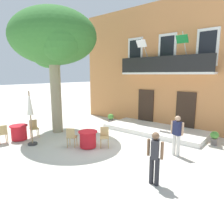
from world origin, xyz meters
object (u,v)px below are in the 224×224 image
at_px(cafe_table_near_tree, 88,139).
at_px(cafe_chair_near_tree_0, 104,136).
at_px(ground_planter_right, 214,137).
at_px(cafe_chair_middle_0, 34,127).
at_px(plane_tree, 53,40).
at_px(ground_planter_left, 111,118).
at_px(cafe_chair_middle_1, 3,133).
at_px(pedestrian_near_entrance, 155,155).
at_px(cafe_chair_near_tree_1, 71,136).
at_px(pedestrian_mid_plaza, 177,133).
at_px(cafe_umbrella, 30,110).
at_px(cafe_table_middle, 19,132).

distance_m(cafe_table_near_tree, cafe_chair_near_tree_0, 0.77).
distance_m(cafe_chair_near_tree_0, ground_planter_right, 5.16).
relative_size(cafe_chair_near_tree_0, cafe_chair_middle_0, 1.00).
xyz_separation_m(plane_tree, cafe_chair_near_tree_0, (3.82, -0.16, -4.57)).
bearing_deg(cafe_table_near_tree, ground_planter_left, 116.92).
distance_m(cafe_chair_middle_1, pedestrian_near_entrance, 7.47).
distance_m(cafe_chair_near_tree_1, ground_planter_right, 6.66).
bearing_deg(plane_tree, ground_planter_left, 70.55).
distance_m(ground_planter_left, ground_planter_right, 6.44).
bearing_deg(ground_planter_left, cafe_table_near_tree, -63.08).
relative_size(cafe_chair_near_tree_0, pedestrian_mid_plaza, 0.55).
distance_m(cafe_table_near_tree, cafe_umbrella, 2.99).
relative_size(cafe_umbrella, pedestrian_mid_plaza, 1.53).
bearing_deg(cafe_table_middle, cafe_chair_near_tree_1, 19.49).
height_order(cafe_chair_near_tree_0, pedestrian_near_entrance, pedestrian_near_entrance).
xyz_separation_m(cafe_table_middle, cafe_chair_middle_1, (-0.07, -0.75, 0.14)).
xyz_separation_m(cafe_chair_middle_1, pedestrian_mid_plaza, (6.99, 3.87, 0.41)).
xyz_separation_m(cafe_chair_middle_0, pedestrian_mid_plaza, (6.79, 2.38, 0.41)).
bearing_deg(cafe_table_near_tree, cafe_chair_middle_0, -167.63).
bearing_deg(cafe_table_near_tree, cafe_umbrella, -148.33).
xyz_separation_m(cafe_table_middle, pedestrian_mid_plaza, (6.92, 3.12, 0.55)).
height_order(cafe_umbrella, ground_planter_right, cafe_umbrella).
bearing_deg(cafe_umbrella, cafe_table_middle, -177.26).
bearing_deg(cafe_chair_middle_1, plane_tree, 85.43).
distance_m(plane_tree, cafe_umbrella, 4.17).
bearing_deg(ground_planter_right, cafe_chair_near_tree_1, -137.96).
xyz_separation_m(cafe_chair_near_tree_1, ground_planter_left, (-1.50, 4.59, -0.15)).
xyz_separation_m(cafe_chair_middle_0, ground_planter_left, (1.24, 4.86, -0.15)).
relative_size(cafe_chair_near_tree_0, ground_planter_left, 1.37).
xyz_separation_m(cafe_table_near_tree, pedestrian_mid_plaza, (3.45, 1.65, 0.55)).
bearing_deg(ground_planter_right, pedestrian_mid_plaza, -110.89).
height_order(cafe_umbrella, pedestrian_near_entrance, cafe_umbrella).
bearing_deg(cafe_chair_middle_1, cafe_umbrella, 33.07).
distance_m(cafe_umbrella, pedestrian_near_entrance, 6.17).
distance_m(cafe_table_near_tree, pedestrian_near_entrance, 3.95).
xyz_separation_m(cafe_chair_near_tree_0, ground_planter_left, (-2.61, 3.58, -0.15)).
height_order(cafe_chair_middle_1, pedestrian_mid_plaza, pedestrian_mid_plaza).
bearing_deg(plane_tree, pedestrian_mid_plaza, 7.89).
height_order(pedestrian_near_entrance, pedestrian_mid_plaza, pedestrian_mid_plaza).
relative_size(cafe_chair_middle_0, cafe_chair_middle_1, 1.00).
xyz_separation_m(cafe_chair_near_tree_1, cafe_chair_middle_0, (-2.74, -0.27, 0.00)).
bearing_deg(plane_tree, ground_planter_right, 23.27).
height_order(cafe_table_near_tree, cafe_umbrella, cafe_umbrella).
xyz_separation_m(cafe_chair_middle_0, cafe_umbrella, (1.04, -0.69, 1.14)).
bearing_deg(ground_planter_right, cafe_chair_middle_1, -141.70).
relative_size(cafe_chair_near_tree_1, pedestrian_near_entrance, 0.56).
bearing_deg(cafe_table_middle, pedestrian_near_entrance, 4.44).
height_order(cafe_table_middle, cafe_chair_middle_1, cafe_chair_middle_1).
height_order(cafe_chair_middle_1, ground_planter_right, cafe_chair_middle_1).
xyz_separation_m(ground_planter_right, pedestrian_near_entrance, (-0.54, -4.91, 0.55)).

